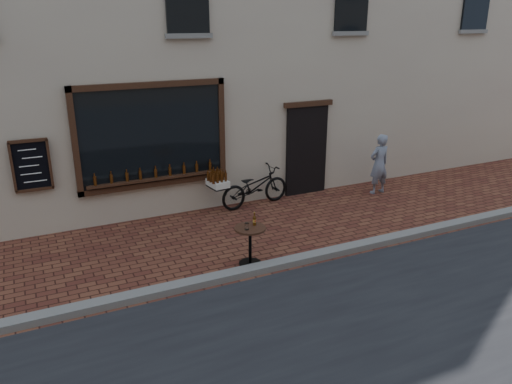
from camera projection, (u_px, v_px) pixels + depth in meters
name	position (u px, v px, depth m)	size (l,w,h in m)	color
ground	(312.00, 265.00, 8.94)	(90.00, 90.00, 0.00)	#4F2219
kerb	(306.00, 258.00, 9.09)	(90.00, 0.25, 0.12)	slate
cargo_bicycle	(253.00, 186.00, 11.64)	(2.13, 0.84, 0.99)	black
bistro_table	(250.00, 238.00, 8.83)	(0.56, 0.56, 0.96)	black
pedestrian	(379.00, 164.00, 12.41)	(0.55, 0.36, 1.51)	slate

